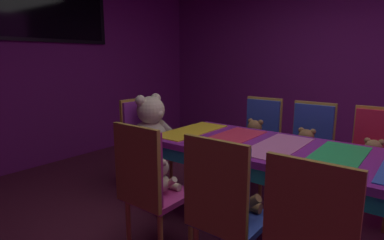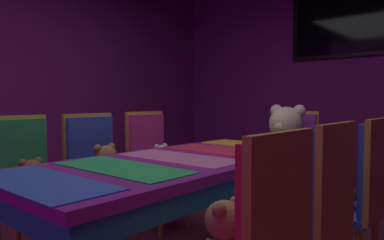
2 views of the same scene
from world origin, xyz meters
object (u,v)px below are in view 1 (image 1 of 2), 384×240
at_px(chair_left_1, 222,202).
at_px(king_teddy_bear, 152,127).
at_px(teddy_right_0, 372,157).
at_px(teddy_right_1, 305,146).
at_px(banquet_table, 278,157).
at_px(chair_right_0, 375,151).
at_px(teddy_left_1, 235,194).
at_px(teddy_right_2, 254,136).
at_px(chair_right_2, 260,133).
at_px(chair_left_0, 312,237).
at_px(teddy_left_0, 321,228).
at_px(chair_left_2, 146,180).
at_px(chair_right_1, 310,142).
at_px(wall_tv, 54,8).
at_px(throne_chair, 141,135).

distance_m(chair_left_1, king_teddy_bear, 1.62).
xyz_separation_m(teddy_right_0, teddy_right_1, (-0.03, 0.56, 0.01)).
distance_m(banquet_table, chair_right_0, 1.02).
height_order(teddy_left_1, king_teddy_bear, king_teddy_bear).
bearing_deg(teddy_right_2, teddy_right_0, 89.90).
relative_size(chair_right_0, chair_right_2, 1.00).
bearing_deg(teddy_left_1, chair_left_0, -109.64).
bearing_deg(king_teddy_bear, teddy_left_0, -20.69).
distance_m(chair_left_2, teddy_right_0, 1.93).
height_order(chair_left_0, chair_right_0, same).
height_order(banquet_table, teddy_right_1, teddy_right_1).
xyz_separation_m(teddy_right_1, king_teddy_bear, (-0.69, 1.37, 0.12)).
relative_size(teddy_left_1, king_teddy_bear, 0.53).
bearing_deg(teddy_right_0, chair_right_1, -102.05).
height_order(banquet_table, chair_left_2, chair_left_2).
height_order(teddy_right_2, wall_tv, wall_tv).
bearing_deg(teddy_right_2, teddy_right_1, 87.19).
distance_m(teddy_left_0, chair_right_1, 1.65).
xyz_separation_m(teddy_left_0, chair_right_2, (1.59, 1.10, 0.02)).
bearing_deg(chair_left_0, teddy_left_1, 70.36).
distance_m(chair_left_0, teddy_left_1, 0.55).
relative_size(teddy_left_1, teddy_right_0, 1.12).
relative_size(chair_left_0, teddy_right_0, 3.32).
bearing_deg(throne_chair, teddy_left_0, -19.17).
bearing_deg(chair_right_0, teddy_left_1, -19.08).
bearing_deg(chair_left_0, banquet_table, 31.73).
relative_size(teddy_left_0, king_teddy_bear, 0.46).
bearing_deg(teddy_right_2, chair_right_0, 97.24).
bearing_deg(teddy_right_1, chair_right_2, -107.36).
height_order(chair_left_0, chair_right_2, same).
bearing_deg(chair_right_1, king_teddy_bear, -58.55).
bearing_deg(king_teddy_bear, throne_chair, 180.00).
bearing_deg(banquet_table, teddy_right_0, -37.44).
distance_m(banquet_table, wall_tv, 3.41).
bearing_deg(teddy_left_0, teddy_right_0, -0.56).
distance_m(chair_left_1, chair_left_2, 0.59).
distance_m(banquet_table, chair_left_0, 1.02).
height_order(chair_right_1, throne_chair, same).
height_order(teddy_left_0, king_teddy_bear, king_teddy_bear).
relative_size(chair_left_2, wall_tv, 0.66).
relative_size(chair_left_1, chair_right_1, 1.00).
xyz_separation_m(teddy_left_0, wall_tv, (0.72, 3.64, 1.48)).
height_order(chair_left_2, throne_chair, same).
distance_m(banquet_table, chair_left_2, 1.03).
bearing_deg(king_teddy_bear, banquet_table, -0.00).
xyz_separation_m(banquet_table, king_teddy_bear, (0.00, 1.38, 0.06)).
xyz_separation_m(banquet_table, teddy_right_2, (0.72, 0.56, -0.06)).
bearing_deg(throne_chair, chair_left_0, -22.60).
bearing_deg(banquet_table, chair_right_0, -32.54).
xyz_separation_m(chair_left_0, teddy_right_1, (1.56, 0.55, -0.01)).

